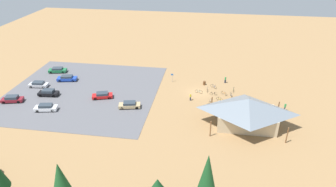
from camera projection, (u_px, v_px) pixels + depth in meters
ground at (198, 92)px, 68.07m from camera, size 160.00×160.00×0.00m
parking_lot_asphalt at (83, 91)px, 68.52m from camera, size 33.31×32.20×0.05m
bike_pavilion at (247, 110)px, 54.74m from camera, size 13.26×9.35×5.60m
trash_bin at (204, 83)px, 71.35m from camera, size 0.60×0.60×0.90m
lot_sign at (172, 76)px, 72.35m from camera, size 0.56×0.08×2.20m
pine_mideast at (207, 174)px, 36.87m from camera, size 2.42×2.42×8.46m
pine_center at (60, 180)px, 36.42m from camera, size 2.64×2.64×7.75m
bicycle_white_by_bin at (211, 101)px, 63.70m from camera, size 0.71×1.72×0.84m
bicycle_red_yard_center at (211, 105)px, 62.06m from camera, size 1.82×0.48×0.88m
bicycle_teal_back_row at (199, 92)px, 67.53m from camera, size 1.76×0.52×0.89m
bicycle_silver_edge_north at (231, 95)px, 66.04m from camera, size 0.52×1.75×0.89m
bicycle_black_yard_left at (213, 94)px, 66.76m from camera, size 1.67×0.48×0.80m
bicycle_green_yard_right at (233, 90)px, 68.33m from camera, size 0.48×1.71×0.80m
bicycle_purple_mid_cluster at (239, 100)px, 63.91m from camera, size 1.47×1.03×0.86m
bicycle_yellow_yard_front at (220, 99)px, 64.32m from camera, size 1.41×1.02×0.84m
bicycle_blue_lone_east at (214, 86)px, 69.84m from camera, size 1.36×1.12×0.85m
bicycle_orange_edge_south at (224, 93)px, 66.89m from camera, size 1.35×1.11×0.74m
bicycle_white_lone_west at (207, 90)px, 68.41m from camera, size 0.48×1.69×0.83m
car_blue_far_end at (67, 78)px, 73.12m from camera, size 4.87×2.65×1.35m
car_green_aisle_side at (58, 70)px, 77.62m from camera, size 4.70×2.67×1.31m
car_black_second_row at (48, 93)px, 66.25m from camera, size 4.45×2.15×1.45m
car_red_mid_lot at (102, 95)px, 65.29m from camera, size 4.67×3.04×1.32m
car_tan_front_row at (130, 105)px, 61.61m from camera, size 4.65×2.64×1.31m
car_silver_by_curb at (38, 84)px, 70.19m from camera, size 4.47×2.18×1.28m
car_white_back_corner at (46, 107)px, 60.57m from camera, size 4.64×2.49×1.40m
car_maroon_near_entry at (12, 99)px, 63.71m from camera, size 4.64×2.72×1.43m
visitor_crossing_yard at (190, 97)px, 64.36m from camera, size 0.36×0.37×1.69m
visitor_near_lot at (285, 107)px, 60.49m from camera, size 0.36×0.37×1.78m
visitor_at_bikes at (225, 79)px, 72.03m from camera, size 0.40×0.39×1.75m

